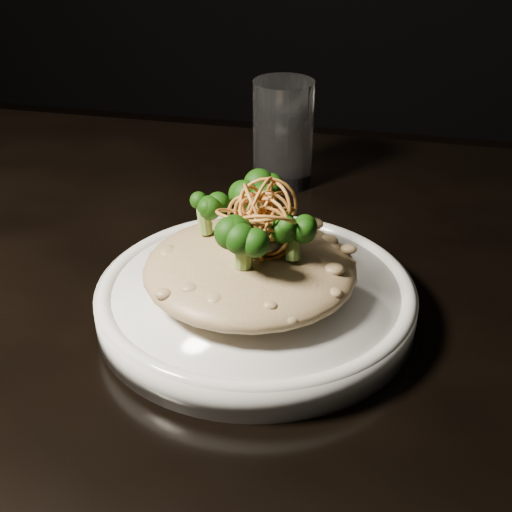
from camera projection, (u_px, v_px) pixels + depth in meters
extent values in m
cube|color=black|center=(188.00, 306.00, 0.63)|extent=(1.10, 0.80, 0.04)
cylinder|color=silver|center=(256.00, 301.00, 0.57)|extent=(0.26, 0.26, 0.03)
ellipsoid|color=brown|center=(250.00, 268.00, 0.56)|extent=(0.17, 0.17, 0.04)
ellipsoid|color=white|center=(255.00, 235.00, 0.55)|extent=(0.06, 0.06, 0.02)
cylinder|color=silver|center=(283.00, 134.00, 0.78)|extent=(0.07, 0.07, 0.12)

